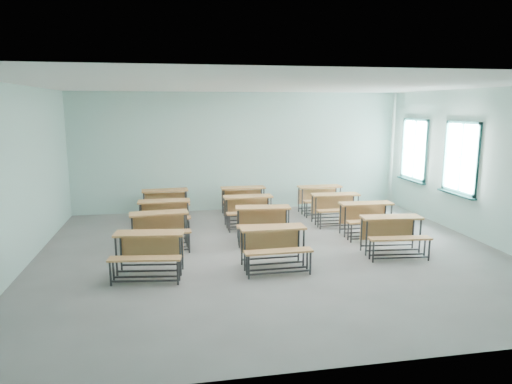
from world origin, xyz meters
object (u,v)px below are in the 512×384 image
Objects in this scene: desk_unit_r0c2 at (393,230)px; desk_unit_r3c0 at (165,199)px; desk_unit_r0c1 at (274,241)px; desk_unit_r1c1 at (263,219)px; desk_unit_r2c0 at (164,212)px; desk_unit_r2c1 at (249,206)px; desk_unit_r3c2 at (321,195)px; desk_unit_r1c0 at (160,225)px; desk_unit_r1c2 at (368,214)px; desk_unit_r3c1 at (244,197)px; desk_unit_r2c2 at (336,204)px; desk_unit_r0c0 at (149,248)px.

desk_unit_r0c2 and desk_unit_r3c0 have the same top height.
desk_unit_r0c1 is 1.66m from desk_unit_r1c1.
desk_unit_r1c1 is at bearing -26.37° from desk_unit_r2c0.
desk_unit_r2c1 and desk_unit_r3c2 have the same top height.
desk_unit_r0c2 is 4.95m from desk_unit_r2c0.
desk_unit_r1c0 is 1.04× the size of desk_unit_r3c2.
desk_unit_r1c2 and desk_unit_r3c0 have the same top height.
desk_unit_r3c0 and desk_unit_r3c1 have the same top height.
desk_unit_r2c2 and desk_unit_r3c0 have the same top height.
desk_unit_r0c1 is 0.97× the size of desk_unit_r3c0.
desk_unit_r1c1 is 1.04× the size of desk_unit_r2c2.
desk_unit_r2c0 is (-1.92, 2.70, 0.00)m from desk_unit_r0c1.
desk_unit_r2c2 is 2.46m from desk_unit_r3c1.
desk_unit_r3c1 is (-2.37, 2.47, 0.00)m from desk_unit_r1c2.
desk_unit_r2c2 and desk_unit_r3c1 have the same top height.
desk_unit_r3c2 is at bearing 99.55° from desk_unit_r0c2.
desk_unit_r3c0 is (-4.39, 2.47, 0.00)m from desk_unit_r1c2.
desk_unit_r0c2 is 5.73m from desk_unit_r3c0.
desk_unit_r0c0 and desk_unit_r0c2 have the same top height.
desk_unit_r1c1 is (2.30, 1.62, 0.00)m from desk_unit_r0c0.
desk_unit_r1c0 is at bearing -162.14° from desk_unit_r2c2.
desk_unit_r0c2 is 1.04× the size of desk_unit_r1c2.
desk_unit_r1c2 is 1.01× the size of desk_unit_r2c1.
desk_unit_r1c2 is (0.06, 1.29, 0.00)m from desk_unit_r0c2.
desk_unit_r0c2 is 1.29m from desk_unit_r1c2.
desk_unit_r1c1 and desk_unit_r3c1 have the same top height.
desk_unit_r1c1 and desk_unit_r2c1 have the same top height.
desk_unit_r2c2 is at bearing 33.96° from desk_unit_r1c1.
desk_unit_r0c0 is 1.07× the size of desk_unit_r2c1.
desk_unit_r2c1 is 1.00× the size of desk_unit_r3c2.
desk_unit_r2c0 is at bearing 156.78° from desk_unit_r0c2.
desk_unit_r1c1 is 1.05× the size of desk_unit_r3c1.
desk_unit_r1c2 is (2.33, -0.03, 0.00)m from desk_unit_r1c1.
desk_unit_r3c0 is at bearing 94.51° from desk_unit_r0c0.
desk_unit_r1c2 is 1.01× the size of desk_unit_r3c1.
desk_unit_r3c1 is (-0.03, 2.44, 0.00)m from desk_unit_r1c1.
desk_unit_r2c2 is (4.33, 2.71, 0.00)m from desk_unit_r0c0.
desk_unit_r0c0 is 3.59m from desk_unit_r2c1.
desk_unit_r1c0 is 2.57m from desk_unit_r3c0.
desk_unit_r0c0 is at bearing -128.85° from desk_unit_r2c1.
desk_unit_r1c0 is (-2.00, 1.52, 0.00)m from desk_unit_r0c1.
desk_unit_r3c0 is (-1.91, 4.08, 0.00)m from desk_unit_r0c1.
desk_unit_r0c0 is 2.15m from desk_unit_r0c1.
desk_unit_r1c2 is at bearing -13.27° from desk_unit_r2c0.
desk_unit_r0c2 is 4.58m from desk_unit_r1c0.
desk_unit_r0c0 is at bearing -120.11° from desk_unit_r3c1.
desk_unit_r0c0 is 4.90m from desk_unit_r1c2.
desk_unit_r0c0 and desk_unit_r3c0 have the same top height.
desk_unit_r0c1 is at bearing -54.01° from desk_unit_r2c0.
desk_unit_r2c0 is at bearing -146.70° from desk_unit_r3c1.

